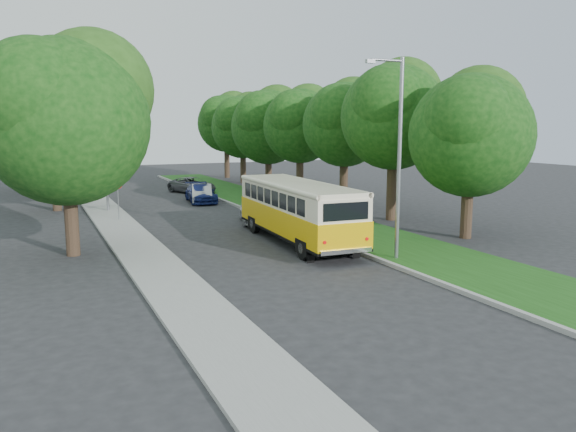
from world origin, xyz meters
name	(u,v)px	position (x,y,z in m)	size (l,w,h in m)	color
ground	(274,258)	(0.00, 0.00, 0.00)	(120.00, 120.00, 0.00)	#252527
curb	(300,230)	(3.60, 5.00, 0.07)	(0.20, 70.00, 0.15)	gray
grass_verge	(339,227)	(5.95, 5.00, 0.07)	(4.50, 70.00, 0.13)	#1B4813
sidewalk	(135,244)	(-4.80, 5.00, 0.06)	(2.20, 70.00, 0.12)	gray
treeline	(214,119)	(3.15, 17.99, 5.93)	(24.27, 41.91, 9.46)	#332319
lamppost_near	(398,153)	(4.21, -2.50, 4.37)	(1.71, 0.16, 8.00)	gray
lamppost_far	(103,147)	(-4.70, 16.00, 4.12)	(1.71, 0.16, 7.50)	gray
warning_sign	(118,192)	(-4.50, 11.98, 1.71)	(0.56, 0.10, 2.50)	gray
vintage_bus	(297,212)	(2.19, 2.35, 1.44)	(2.50, 9.72, 2.89)	#FFC108
car_silver	(254,211)	(2.43, 8.48, 0.65)	(1.54, 3.83, 1.31)	silver
car_white	(202,193)	(2.12, 18.02, 0.64)	(1.36, 3.91, 1.29)	silver
car_blue	(201,193)	(2.06, 18.10, 0.66)	(1.85, 4.55, 1.32)	navy
car_grey	(192,185)	(3.00, 23.98, 0.63)	(2.10, 4.56, 1.27)	#55575D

